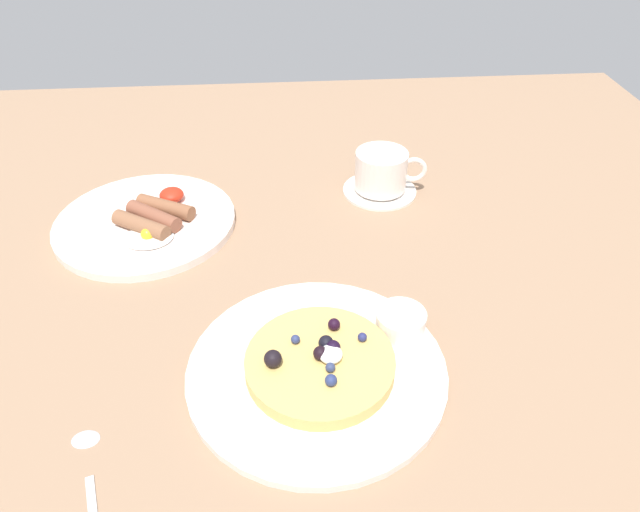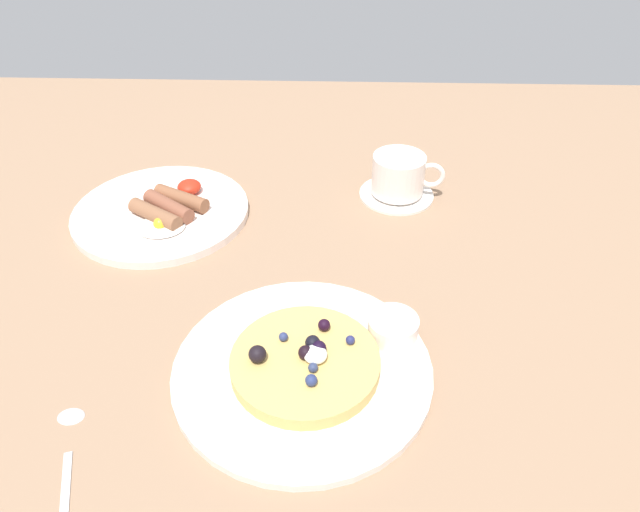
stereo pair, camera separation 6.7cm
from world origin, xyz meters
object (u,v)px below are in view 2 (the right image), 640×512
coffee_cup (399,174)px  teaspoon (69,441)px  syrup_ramekin (393,327)px  coffee_saucer (396,193)px  breakfast_plate (161,212)px  pancake_plate (302,369)px

coffee_cup → teaspoon: (-36.42, -48.07, -3.90)cm
syrup_ramekin → coffee_saucer: size_ratio=0.49×
breakfast_plate → coffee_saucer: (37.10, 7.10, -0.20)cm
breakfast_plate → coffee_saucer: 37.77cm
pancake_plate → coffee_cup: size_ratio=2.51×
pancake_plate → coffee_cup: 40.56cm
pancake_plate → coffee_cup: bearing=70.6°
pancake_plate → syrup_ramekin: (10.36, 5.01, 1.92)cm
breakfast_plate → coffee_cup: (37.25, 7.08, 3.51)cm
breakfast_plate → coffee_cup: bearing=10.8°
coffee_saucer → teaspoon: (-36.26, -48.09, -0.20)cm
pancake_plate → coffee_saucer: 40.37cm
pancake_plate → teaspoon: pancake_plate is taller
pancake_plate → breakfast_plate: breakfast_plate is taller
breakfast_plate → syrup_ramekin: bearing=-37.3°
breakfast_plate → teaspoon: breakfast_plate is taller
pancake_plate → coffee_saucer: (13.27, 38.12, -0.09)cm
coffee_cup → teaspoon: size_ratio=0.83×
syrup_ramekin → breakfast_plate: 42.99cm
coffee_saucer → coffee_cup: size_ratio=1.04×
pancake_plate → syrup_ramekin: size_ratio=4.90×
pancake_plate → teaspoon: (-22.99, -9.96, -0.28)cm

